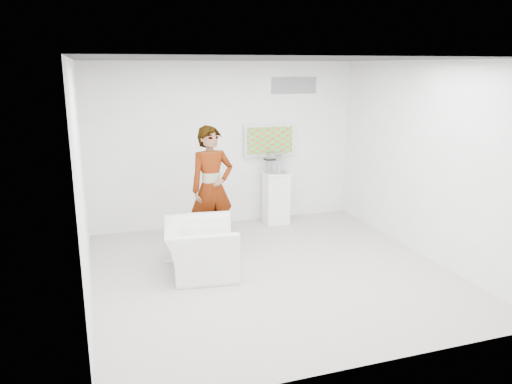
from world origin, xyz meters
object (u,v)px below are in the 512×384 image
tv (269,140)px  armchair (200,248)px  pedestal (276,197)px  person (212,188)px  floor_uplight (271,213)px

tv → armchair: 3.05m
tv → pedestal: (0.05, -0.25, -1.06)m
armchair → person: bearing=-14.9°
pedestal → floor_uplight: 0.37m
person → floor_uplight: person is taller
tv → person: person is taller
pedestal → person: bearing=-147.9°
armchair → pedestal: (1.88, 1.90, 0.12)m
tv → person: 1.90m
person → floor_uplight: bearing=27.9°
person → pedestal: person is taller
tv → pedestal: bearing=-78.1°
armchair → pedestal: size_ratio=1.17×
tv → floor_uplight: size_ratio=3.29×
tv → pedestal: size_ratio=1.02×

